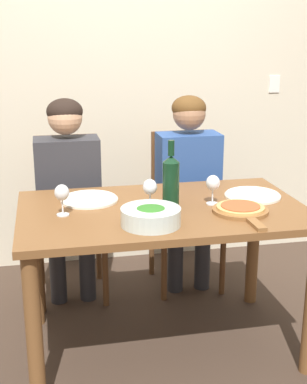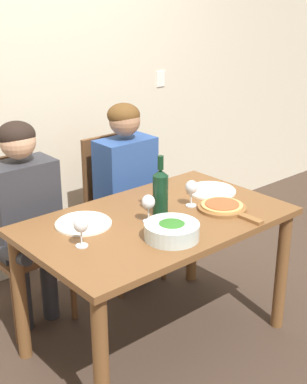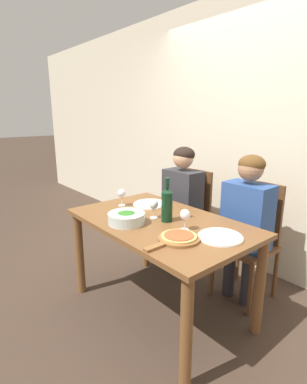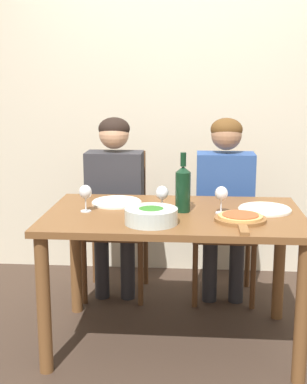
{
  "view_description": "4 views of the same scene",
  "coord_description": "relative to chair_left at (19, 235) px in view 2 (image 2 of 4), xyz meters",
  "views": [
    {
      "loc": [
        -0.56,
        -2.45,
        1.6
      ],
      "look_at": [
        -0.03,
        0.09,
        0.83
      ],
      "focal_mm": 50.0,
      "sensor_mm": 36.0,
      "label": 1
    },
    {
      "loc": [
        -1.72,
        -1.96,
        1.92
      ],
      "look_at": [
        0.11,
        0.16,
        0.85
      ],
      "focal_mm": 50.0,
      "sensor_mm": 36.0,
      "label": 2
    },
    {
      "loc": [
        1.6,
        -1.4,
        1.56
      ],
      "look_at": [
        -0.1,
        0.02,
        0.97
      ],
      "focal_mm": 28.0,
      "sensor_mm": 36.0,
      "label": 3
    },
    {
      "loc": [
        0.11,
        -2.85,
        1.51
      ],
      "look_at": [
        -0.11,
        -0.02,
        0.89
      ],
      "focal_mm": 50.0,
      "sensor_mm": 36.0,
      "label": 4
    }
  ],
  "objects": [
    {
      "name": "broccoli_bowl",
      "position": [
        0.32,
        -1.0,
        0.28
      ],
      "size": [
        0.27,
        0.27,
        0.09
      ],
      "color": "silver",
      "rests_on": "dining_table"
    },
    {
      "name": "wine_glass_centre",
      "position": [
        0.36,
        -0.78,
        0.35
      ],
      "size": [
        0.07,
        0.07,
        0.15
      ],
      "color": "silver",
      "rests_on": "dining_table"
    },
    {
      "name": "chair_left",
      "position": [
        0.0,
        0.0,
        0.0
      ],
      "size": [
        0.42,
        0.42,
        1.0
      ],
      "color": "brown",
      "rests_on": "ground"
    },
    {
      "name": "person_man",
      "position": [
        0.74,
        -0.12,
        0.22
      ],
      "size": [
        0.47,
        0.51,
        1.25
      ],
      "color": "#28282D",
      "rests_on": "ground"
    },
    {
      "name": "wine_bottle",
      "position": [
        0.48,
        -0.74,
        0.38
      ],
      "size": [
        0.08,
        0.08,
        0.33
      ],
      "color": "black",
      "rests_on": "dining_table"
    },
    {
      "name": "chair_right",
      "position": [
        0.74,
        0.0,
        0.0
      ],
      "size": [
        0.42,
        0.42,
        1.0
      ],
      "color": "brown",
      "rests_on": "ground"
    },
    {
      "name": "dinner_plate_left",
      "position": [
        0.08,
        -0.59,
        0.25
      ],
      "size": [
        0.29,
        0.29,
        0.02
      ],
      "color": "silver",
      "rests_on": "dining_table"
    },
    {
      "name": "wine_glass_right",
      "position": [
        0.69,
        -0.77,
        0.35
      ],
      "size": [
        0.07,
        0.07,
        0.15
      ],
      "color": "silver",
      "rests_on": "dining_table"
    },
    {
      "name": "dinner_plate_right",
      "position": [
        0.93,
        -0.69,
        0.25
      ],
      "size": [
        0.29,
        0.29,
        0.02
      ],
      "color": "silver",
      "rests_on": "dining_table"
    },
    {
      "name": "ground_plane",
      "position": [
        0.43,
        -0.77,
        -0.53
      ],
      "size": [
        40.0,
        40.0,
        0.0
      ],
      "primitive_type": "plane",
      "color": "#3D2D23"
    },
    {
      "name": "dining_table",
      "position": [
        0.43,
        -0.77,
        0.12
      ],
      "size": [
        1.41,
        0.86,
        0.78
      ],
      "color": "brown",
      "rests_on": "ground"
    },
    {
      "name": "back_wall",
      "position": [
        0.43,
        0.47,
        0.82
      ],
      "size": [
        10.0,
        0.06,
        2.7
      ],
      "color": "beige",
      "rests_on": "ground"
    },
    {
      "name": "person_woman",
      "position": [
        0.0,
        -0.12,
        0.22
      ],
      "size": [
        0.47,
        0.51,
        1.25
      ],
      "color": "#28282D",
      "rests_on": "ground"
    },
    {
      "name": "pizza_on_board",
      "position": [
        0.78,
        -0.92,
        0.26
      ],
      "size": [
        0.27,
        0.41,
        0.04
      ],
      "color": "brown",
      "rests_on": "dining_table"
    },
    {
      "name": "wine_glass_left",
      "position": [
        -0.06,
        -0.79,
        0.35
      ],
      "size": [
        0.07,
        0.07,
        0.15
      ],
      "color": "silver",
      "rests_on": "dining_table"
    }
  ]
}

